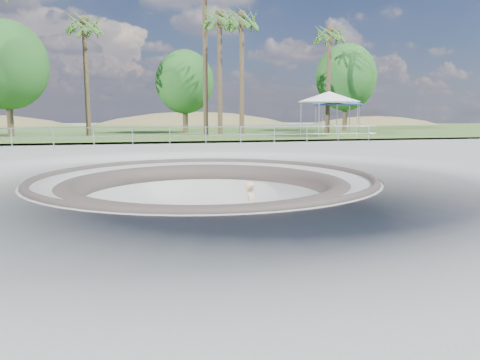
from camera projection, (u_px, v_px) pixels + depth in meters
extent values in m
plane|color=#ADADA8|center=(205.00, 178.00, 14.14)|extent=(180.00, 180.00, 0.00)
torus|color=#ADADA8|center=(206.00, 242.00, 14.43)|extent=(14.00, 14.00, 4.00)
cylinder|color=#ADADA8|center=(206.00, 240.00, 14.42)|extent=(6.60, 6.60, 0.10)
torus|color=#483F3A|center=(205.00, 178.00, 14.15)|extent=(10.24, 10.24, 0.24)
torus|color=#483F3A|center=(205.00, 192.00, 14.21)|extent=(8.91, 8.91, 0.81)
cube|color=#455F26|center=(151.00, 130.00, 46.85)|extent=(180.00, 36.00, 0.12)
ellipsoid|color=olive|center=(195.00, 175.00, 74.87)|extent=(61.60, 44.00, 28.60)
ellipsoid|color=olive|center=(374.00, 160.00, 73.01)|extent=(42.00, 30.00, 19.50)
cylinder|color=#999CA1|center=(170.00, 127.00, 25.53)|extent=(25.00, 0.05, 0.05)
cylinder|color=#999CA1|center=(170.00, 135.00, 25.60)|extent=(25.00, 0.05, 0.05)
cube|color=olive|center=(251.00, 235.00, 14.57)|extent=(0.87, 0.50, 0.02)
cylinder|color=#A6A6AA|center=(251.00, 236.00, 14.57)|extent=(0.09, 0.18, 0.04)
cylinder|color=#A6A6AA|center=(251.00, 236.00, 14.57)|extent=(0.09, 0.18, 0.04)
cylinder|color=silver|center=(251.00, 236.00, 14.57)|extent=(0.07, 0.05, 0.07)
cylinder|color=silver|center=(251.00, 236.00, 14.57)|extent=(0.07, 0.05, 0.07)
cylinder|color=silver|center=(251.00, 236.00, 14.57)|extent=(0.07, 0.05, 0.07)
cylinder|color=silver|center=(251.00, 236.00, 14.57)|extent=(0.07, 0.05, 0.07)
imported|color=beige|center=(251.00, 208.00, 14.45)|extent=(0.55, 0.70, 1.67)
cylinder|color=#999CA1|center=(317.00, 120.00, 32.23)|extent=(0.06, 0.06, 2.36)
cylinder|color=#999CA1|center=(357.00, 120.00, 32.92)|extent=(0.06, 0.06, 2.36)
cylinder|color=#999CA1|center=(301.00, 120.00, 35.13)|extent=(0.06, 0.06, 2.36)
cylinder|color=#999CA1|center=(338.00, 119.00, 35.82)|extent=(0.06, 0.06, 2.36)
cube|color=white|center=(329.00, 102.00, 33.84)|extent=(3.41, 3.41, 0.08)
cone|color=white|center=(329.00, 97.00, 33.79)|extent=(6.36, 6.36, 0.75)
cylinder|color=#999CA1|center=(327.00, 120.00, 36.00)|extent=(0.06, 0.06, 2.23)
cylinder|color=#999CA1|center=(361.00, 120.00, 36.66)|extent=(0.06, 0.06, 2.23)
cylinder|color=#999CA1|center=(313.00, 120.00, 38.74)|extent=(0.06, 0.06, 2.23)
cylinder|color=#999CA1|center=(345.00, 120.00, 39.40)|extent=(0.06, 0.06, 2.23)
cube|color=#2A439B|center=(337.00, 105.00, 37.53)|extent=(3.61, 3.61, 0.08)
cone|color=#2A439B|center=(337.00, 100.00, 37.48)|extent=(5.90, 5.90, 0.71)
cylinder|color=#4F3D2D|center=(87.00, 79.00, 34.32)|extent=(0.36, 0.36, 8.54)
cylinder|color=#4F3D2D|center=(205.00, 57.00, 35.76)|extent=(0.36, 0.36, 11.98)
cylinder|color=#4F3D2D|center=(220.00, 75.00, 35.04)|extent=(0.36, 0.36, 9.13)
cylinder|color=#4F3D2D|center=(242.00, 76.00, 34.77)|extent=(0.36, 0.36, 8.97)
cylinder|color=#4F3D2D|center=(328.00, 82.00, 38.33)|extent=(0.36, 0.36, 8.53)
cylinder|color=#4F3D2D|center=(9.00, 104.00, 33.08)|extent=(0.44, 0.44, 4.77)
ellipsoid|color=#20591E|center=(7.00, 65.00, 32.69)|extent=(5.69, 5.18, 6.21)
cylinder|color=#4F3D2D|center=(185.00, 110.00, 39.44)|extent=(0.44, 0.44, 4.07)
ellipsoid|color=#20591E|center=(185.00, 82.00, 39.11)|extent=(4.86, 4.41, 5.30)
cylinder|color=#4F3D2D|center=(345.00, 107.00, 43.33)|extent=(0.44, 0.44, 4.71)
ellipsoid|color=#20591E|center=(346.00, 77.00, 42.95)|extent=(5.63, 5.11, 6.14)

